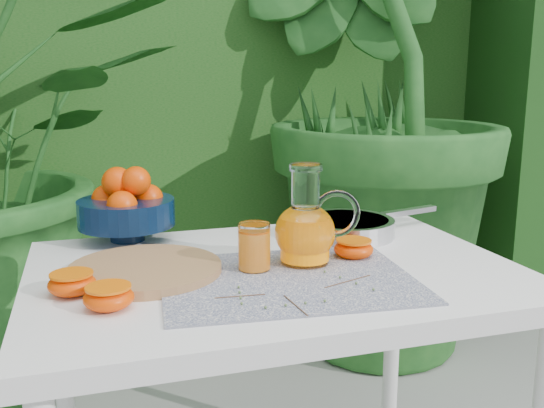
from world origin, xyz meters
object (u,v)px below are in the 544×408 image
object	(u,v)px
juice_pitcher	(306,229)
saute_pan	(347,226)
cutting_board	(145,270)
white_table	(275,303)
fruit_bowl	(126,206)

from	to	relation	value
juice_pitcher	saute_pan	xyz separation A→B (m)	(0.18, 0.19, -0.05)
cutting_board	juice_pitcher	size ratio (longest dim) A/B	1.46
white_table	fruit_bowl	xyz separation A→B (m)	(-0.28, 0.31, 0.16)
white_table	juice_pitcher	world-z (taller)	juice_pitcher
white_table	fruit_bowl	size ratio (longest dim) A/B	3.65
cutting_board	saute_pan	size ratio (longest dim) A/B	0.70
fruit_bowl	juice_pitcher	size ratio (longest dim) A/B	1.30
cutting_board	saute_pan	xyz separation A→B (m)	(0.51, 0.15, 0.01)
cutting_board	fruit_bowl	bearing A→B (deg)	92.95
fruit_bowl	saute_pan	xyz separation A→B (m)	(0.52, -0.12, -0.06)
juice_pitcher	saute_pan	distance (m)	0.26
cutting_board	juice_pitcher	xyz separation A→B (m)	(0.33, -0.03, 0.07)
cutting_board	saute_pan	distance (m)	0.53
cutting_board	fruit_bowl	distance (m)	0.29
cutting_board	saute_pan	world-z (taller)	saute_pan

